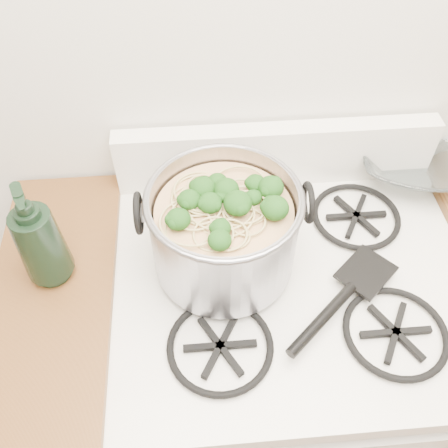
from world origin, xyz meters
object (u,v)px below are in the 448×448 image
stock_pot (224,230)px  glass_bowl (409,167)px  spatula (367,270)px  gas_range (277,371)px  bottle (37,235)px

stock_pot → glass_bowl: bearing=25.9°
stock_pot → spatula: bearing=-11.8°
spatula → glass_bowl: bearing=105.5°
stock_pot → gas_range: bearing=-17.9°
spatula → bottle: (-0.65, 0.06, 0.11)m
gas_range → spatula: bearing=-5.4°
stock_pot → glass_bowl: (0.48, 0.23, -0.08)m
gas_range → spatula: size_ratio=2.98×
spatula → bottle: 0.66m
gas_range → bottle: (-0.50, 0.04, 0.61)m
gas_range → glass_bowl: 0.66m
gas_range → stock_pot: stock_pot is taller
gas_range → glass_bowl: (0.33, 0.28, 0.50)m
gas_range → bottle: bearing=174.9°
bottle → gas_range: bearing=-26.4°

